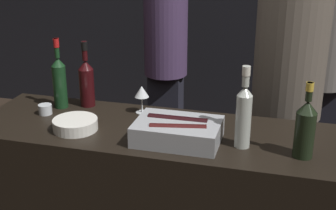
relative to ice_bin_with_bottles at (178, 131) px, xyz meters
name	(u,v)px	position (x,y,z in m)	size (l,w,h in m)	color
ice_bin_with_bottles	(178,131)	(0.00, 0.00, 0.00)	(0.38, 0.27, 0.10)	#9EA0A5
bowl_white	(75,124)	(-0.50, -0.01, -0.02)	(0.21, 0.21, 0.05)	silver
wine_glass	(142,93)	(-0.26, 0.29, 0.06)	(0.07, 0.07, 0.15)	silver
candle_votive	(45,109)	(-0.75, 0.14, -0.03)	(0.07, 0.07, 0.05)	silver
red_wine_bottle_black_foil	(86,81)	(-0.58, 0.31, 0.09)	(0.08, 0.08, 0.36)	black
champagne_bottle	(305,127)	(0.55, -0.01, 0.08)	(0.09, 0.09, 0.33)	black
white_wine_bottle	(244,113)	(0.29, 0.02, 0.11)	(0.07, 0.07, 0.37)	#B2B7AD
red_wine_bottle_burgundy	(59,80)	(-0.71, 0.25, 0.10)	(0.07, 0.07, 0.38)	#143319
person_in_hoodie	(287,88)	(0.46, 0.82, -0.02)	(0.41, 0.41, 1.79)	black
person_blond_tee	(323,62)	(0.68, 1.51, -0.04)	(0.38, 0.38, 1.76)	black
person_grey_polo	(166,52)	(-0.49, 1.58, -0.06)	(0.34, 0.34, 1.70)	black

